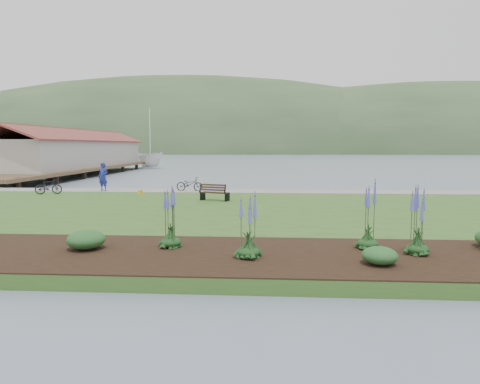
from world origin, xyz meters
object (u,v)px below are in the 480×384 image
object	(u,v)px
bicycle_a	(190,184)
sailboat	(151,168)
park_bench	(214,192)
person	(103,174)

from	to	relation	value
bicycle_a	sailboat	size ratio (longest dim) A/B	0.06
park_bench	bicycle_a	xyz separation A→B (m)	(-2.26, 4.83, -0.01)
person	bicycle_a	xyz separation A→B (m)	(5.81, 0.38, -0.65)
park_bench	person	distance (m)	9.24
park_bench	sailboat	xyz separation A→B (m)	(-15.07, 41.52, -0.89)
bicycle_a	sailboat	distance (m)	38.87
park_bench	sailboat	size ratio (longest dim) A/B	0.06
park_bench	sailboat	bearing A→B (deg)	130.00
sailboat	park_bench	bearing A→B (deg)	-114.37
person	sailboat	size ratio (longest dim) A/B	0.08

